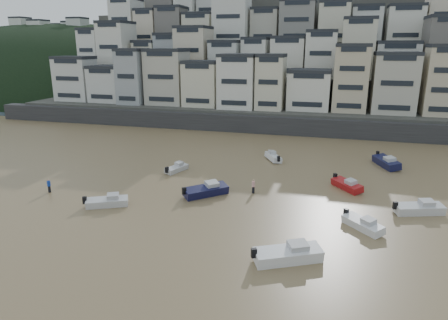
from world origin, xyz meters
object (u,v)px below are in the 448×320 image
(boat_d, at_px, (419,207))
(boat_f, at_px, (177,168))
(boat_h, at_px, (273,156))
(person_blue, at_px, (49,186))
(boat_c, at_px, (206,189))
(boat_j, at_px, (107,201))
(person_pink, at_px, (253,186))
(boat_b, at_px, (363,223))
(boat_i, at_px, (386,161))
(boat_a, at_px, (288,252))
(boat_e, at_px, (347,184))

(boat_d, height_order, boat_f, boat_d)
(boat_h, xyz_separation_m, person_blue, (-24.22, -21.47, 0.21))
(boat_c, bearing_deg, boat_j, 168.24)
(boat_d, height_order, person_pink, person_pink)
(boat_b, height_order, boat_h, boat_b)
(boat_f, distance_m, boat_j, 14.23)
(boat_d, distance_m, boat_f, 31.32)
(boat_h, height_order, person_pink, person_pink)
(boat_i, xyz_separation_m, person_blue, (-40.89, -22.68, 0.02))
(boat_h, distance_m, boat_j, 27.87)
(boat_f, xyz_separation_m, person_pink, (12.27, -5.54, 0.28))
(boat_j, bearing_deg, boat_h, 30.59)
(boat_a, height_order, person_pink, person_pink)
(boat_c, xyz_separation_m, boat_h, (5.42, 17.36, -0.15))
(boat_e, bearing_deg, boat_h, -171.84)
(person_pink, bearing_deg, person_blue, -165.00)
(person_blue, bearing_deg, boat_h, 41.56)
(person_pink, bearing_deg, boat_j, -150.49)
(boat_e, distance_m, boat_f, 23.29)
(person_blue, bearing_deg, boat_j, -12.23)
(boat_a, bearing_deg, boat_f, 104.11)
(boat_f, distance_m, boat_h, 15.60)
(boat_c, relative_size, boat_h, 1.23)
(person_blue, bearing_deg, person_pink, 15.00)
(boat_d, bearing_deg, boat_e, 122.68)
(boat_b, height_order, person_pink, person_pink)
(boat_a, bearing_deg, boat_d, 20.28)
(boat_f, bearing_deg, boat_i, -51.40)
(boat_e, bearing_deg, boat_d, 13.67)
(boat_d, bearing_deg, boat_i, 76.09)
(boat_e, height_order, boat_f, boat_e)
(boat_d, relative_size, person_blue, 3.23)
(boat_d, relative_size, boat_i, 0.90)
(boat_c, distance_m, boat_h, 18.19)
(boat_c, bearing_deg, boat_i, -4.10)
(boat_c, relative_size, boat_j, 1.19)
(boat_c, bearing_deg, boat_e, -21.28)
(boat_d, distance_m, person_pink, 18.34)
(boat_b, bearing_deg, boat_e, 143.38)
(boat_i, bearing_deg, boat_d, -15.46)
(boat_b, bearing_deg, boat_f, -159.94)
(boat_e, bearing_deg, boat_a, -52.33)
(boat_e, bearing_deg, boat_j, -101.27)
(boat_a, relative_size, boat_b, 1.29)
(boat_h, distance_m, person_blue, 32.37)
(boat_j, bearing_deg, boat_f, 52.51)
(boat_e, xyz_separation_m, boat_i, (5.80, 11.70, 0.17))
(boat_b, bearing_deg, person_pink, -162.31)
(boat_f, bearing_deg, boat_j, -172.33)
(boat_a, xyz_separation_m, boat_h, (-5.85, 29.94, -0.19))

